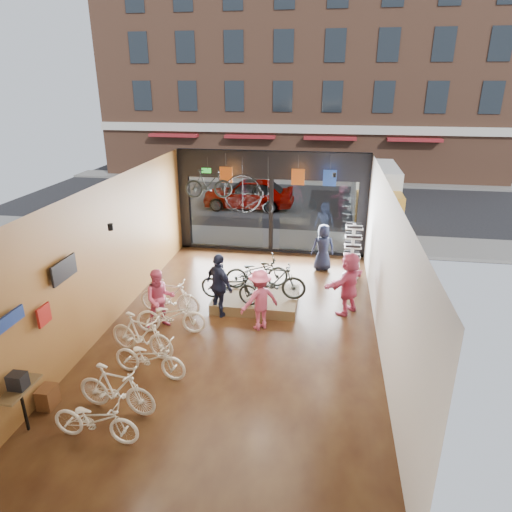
% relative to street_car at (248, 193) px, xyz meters
% --- Properties ---
extents(ground_plane, '(7.00, 12.00, 0.04)m').
position_rel_street_car_xyz_m(ground_plane, '(1.92, -12.00, -0.80)').
color(ground_plane, black).
rests_on(ground_plane, ground).
extents(ceiling, '(7.00, 12.00, 0.04)m').
position_rel_street_car_xyz_m(ceiling, '(1.92, -12.00, 3.04)').
color(ceiling, black).
rests_on(ceiling, ground).
extents(wall_left, '(0.04, 12.00, 3.80)m').
position_rel_street_car_xyz_m(wall_left, '(-1.60, -12.00, 1.12)').
color(wall_left, olive).
rests_on(wall_left, ground).
extents(wall_right, '(0.04, 12.00, 3.80)m').
position_rel_street_car_xyz_m(wall_right, '(5.44, -12.00, 1.12)').
color(wall_right, beige).
rests_on(wall_right, ground).
extents(wall_back, '(7.00, 0.04, 3.80)m').
position_rel_street_car_xyz_m(wall_back, '(1.92, -18.02, 1.12)').
color(wall_back, beige).
rests_on(wall_back, ground).
extents(storefront, '(7.00, 0.26, 3.80)m').
position_rel_street_car_xyz_m(storefront, '(1.92, -6.00, 1.12)').
color(storefront, black).
rests_on(storefront, ground).
extents(exit_sign, '(0.35, 0.06, 0.18)m').
position_rel_street_car_xyz_m(exit_sign, '(-0.48, -6.12, 2.27)').
color(exit_sign, '#198C26').
rests_on(exit_sign, storefront).
extents(street_road, '(30.00, 18.00, 0.02)m').
position_rel_street_car_xyz_m(street_road, '(1.92, 3.00, -0.79)').
color(street_road, black).
rests_on(street_road, ground).
extents(sidewalk_near, '(30.00, 2.40, 0.12)m').
position_rel_street_car_xyz_m(sidewalk_near, '(1.92, -4.80, -0.72)').
color(sidewalk_near, slate).
rests_on(sidewalk_near, ground).
extents(sidewalk_far, '(30.00, 2.00, 0.12)m').
position_rel_street_car_xyz_m(sidewalk_far, '(1.92, 7.00, -0.72)').
color(sidewalk_far, slate).
rests_on(sidewalk_far, ground).
extents(opposite_building, '(26.00, 5.00, 14.00)m').
position_rel_street_car_xyz_m(opposite_building, '(1.92, 9.50, 6.22)').
color(opposite_building, brown).
rests_on(opposite_building, ground).
extents(street_car, '(4.58, 1.84, 1.56)m').
position_rel_street_car_xyz_m(street_car, '(0.00, 0.00, 0.00)').
color(street_car, gray).
rests_on(street_car, street_road).
extents(box_truck, '(1.99, 5.97, 2.35)m').
position_rel_street_car_xyz_m(box_truck, '(6.18, -1.00, 0.40)').
color(box_truck, silver).
rests_on(box_truck, street_road).
extents(floor_bike_0, '(1.69, 0.66, 0.88)m').
position_rel_street_car_xyz_m(floor_bike_0, '(0.05, -16.28, -0.34)').
color(floor_bike_0, silver).
rests_on(floor_bike_0, ground_plane).
extents(floor_bike_1, '(1.75, 0.71, 1.02)m').
position_rel_street_car_xyz_m(floor_bike_1, '(0.09, -15.49, -0.27)').
color(floor_bike_1, silver).
rests_on(floor_bike_1, ground_plane).
extents(floor_bike_2, '(1.79, 0.83, 0.90)m').
position_rel_street_car_xyz_m(floor_bike_2, '(0.30, -14.28, -0.33)').
color(floor_bike_2, silver).
rests_on(floor_bike_2, ground_plane).
extents(floor_bike_3, '(1.83, 0.94, 1.06)m').
position_rel_street_car_xyz_m(floor_bike_3, '(-0.19, -13.52, -0.25)').
color(floor_bike_3, silver).
rests_on(floor_bike_3, ground_plane).
extents(floor_bike_4, '(1.87, 0.83, 0.95)m').
position_rel_street_car_xyz_m(floor_bike_4, '(0.14, -12.41, -0.30)').
color(floor_bike_4, silver).
rests_on(floor_bike_4, ground_plane).
extents(floor_bike_5, '(1.84, 0.70, 1.08)m').
position_rel_street_car_xyz_m(floor_bike_5, '(-0.21, -11.49, -0.24)').
color(floor_bike_5, silver).
rests_on(floor_bike_5, ground_plane).
extents(display_platform, '(2.40, 1.80, 0.30)m').
position_rel_street_car_xyz_m(display_platform, '(2.07, -10.49, -0.63)').
color(display_platform, brown).
rests_on(display_platform, ground_plane).
extents(display_bike_left, '(1.92, 1.07, 0.95)m').
position_rel_street_car_xyz_m(display_bike_left, '(1.40, -11.00, -0.00)').
color(display_bike_left, black).
rests_on(display_bike_left, display_platform).
extents(display_bike_mid, '(1.80, 0.51, 1.08)m').
position_rel_street_car_xyz_m(display_bike_mid, '(2.62, -10.63, 0.06)').
color(display_bike_mid, black).
rests_on(display_bike_mid, display_platform).
extents(display_bike_right, '(1.99, 1.12, 0.99)m').
position_rel_street_car_xyz_m(display_bike_right, '(2.01, -9.97, 0.01)').
color(display_bike_right, black).
rests_on(display_bike_right, display_platform).
extents(customer_1, '(0.99, 0.91, 1.63)m').
position_rel_street_car_xyz_m(customer_1, '(-0.21, -12.19, 0.04)').
color(customer_1, '#CC4C72').
rests_on(customer_1, ground_plane).
extents(customer_2, '(1.10, 1.03, 1.82)m').
position_rel_street_car_xyz_m(customer_2, '(1.18, -11.32, 0.13)').
color(customer_2, '#161C33').
rests_on(customer_2, ground_plane).
extents(customer_3, '(1.23, 1.14, 1.66)m').
position_rel_street_car_xyz_m(customer_3, '(2.38, -11.84, 0.05)').
color(customer_3, '#CC4C72').
rests_on(customer_3, ground_plane).
extents(customer_4, '(0.88, 0.67, 1.62)m').
position_rel_street_car_xyz_m(customer_4, '(3.91, -7.56, 0.03)').
color(customer_4, '#161C33').
rests_on(customer_4, ground_plane).
extents(customer_5, '(1.42, 1.67, 1.81)m').
position_rel_street_car_xyz_m(customer_5, '(4.68, -10.59, 0.12)').
color(customer_5, '#CC4C72').
rests_on(customer_5, ground_plane).
extents(sunglasses_rack, '(0.63, 0.56, 1.86)m').
position_rel_street_car_xyz_m(sunglasses_rack, '(4.87, -8.06, 0.15)').
color(sunglasses_rack, white).
rests_on(sunglasses_rack, ground_plane).
extents(wall_merch, '(0.40, 2.40, 2.60)m').
position_rel_street_car_xyz_m(wall_merch, '(-1.46, -15.50, 0.52)').
color(wall_merch, navy).
rests_on(wall_merch, wall_left).
extents(penny_farthing, '(1.64, 0.06, 1.31)m').
position_rel_street_car_xyz_m(penny_farthing, '(1.40, -7.48, 1.72)').
color(penny_farthing, black).
rests_on(penny_farthing, ceiling).
extents(hung_bike, '(1.63, 0.71, 0.95)m').
position_rel_street_car_xyz_m(hung_bike, '(0.03, -7.80, 2.15)').
color(hung_bike, black).
rests_on(hung_bike, ceiling).
extents(jersey_left, '(0.45, 0.03, 0.55)m').
position_rel_street_car_xyz_m(jersey_left, '(0.41, -6.80, 2.27)').
color(jersey_left, '#CC5919').
rests_on(jersey_left, ceiling).
extents(jersey_mid, '(0.45, 0.03, 0.55)m').
position_rel_street_car_xyz_m(jersey_mid, '(2.93, -6.80, 2.27)').
color(jersey_mid, '#CC5919').
rests_on(jersey_mid, ceiling).
extents(jersey_right, '(0.45, 0.03, 0.55)m').
position_rel_street_car_xyz_m(jersey_right, '(4.01, -6.80, 2.27)').
color(jersey_right, '#1E3F99').
rests_on(jersey_right, ceiling).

